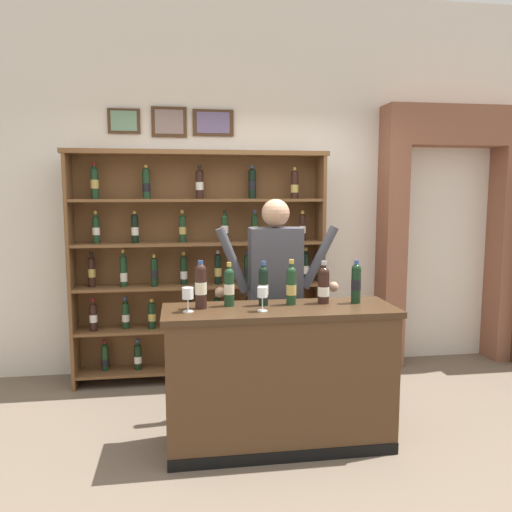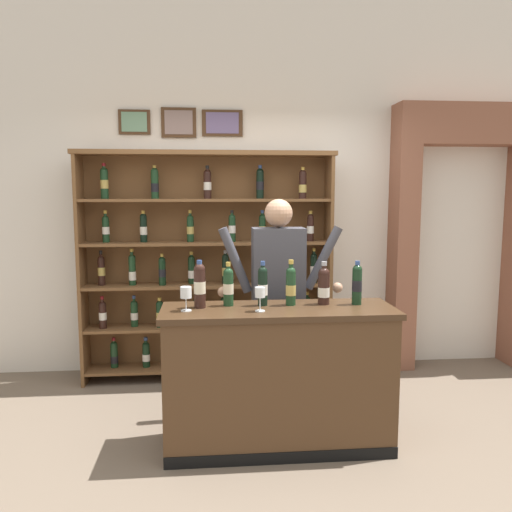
% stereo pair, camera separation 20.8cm
% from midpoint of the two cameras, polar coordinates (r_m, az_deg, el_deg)
% --- Properties ---
extents(ground_plane, '(14.00, 14.00, 0.02)m').
position_cam_midpoint_polar(ground_plane, '(3.74, 2.00, -20.61)').
color(ground_plane, '#6B5B4C').
extents(back_wall, '(12.00, 0.19, 3.59)m').
position_cam_midpoint_polar(back_wall, '(5.03, -0.38, 7.88)').
color(back_wall, silver).
rests_on(back_wall, ground).
extents(wine_shelf, '(2.32, 0.32, 2.10)m').
position_cam_midpoint_polar(wine_shelf, '(4.70, -4.18, -0.60)').
color(wine_shelf, brown).
rests_on(wine_shelf, ground).
extents(archway_doorway, '(1.42, 0.45, 2.57)m').
position_cam_midpoint_polar(archway_doorway, '(5.52, 22.80, 3.67)').
color(archway_doorway, brown).
rests_on(archway_doorway, ground).
extents(tasting_counter, '(1.56, 0.52, 0.97)m').
position_cam_midpoint_polar(tasting_counter, '(3.56, 4.21, -13.44)').
color(tasting_counter, '#4C331E').
rests_on(tasting_counter, ground).
extents(shopkeeper, '(0.97, 0.22, 1.68)m').
position_cam_midpoint_polar(shopkeeper, '(3.93, 4.03, -3.08)').
color(shopkeeper, '#2D3347').
rests_on(shopkeeper, ground).
extents(tasting_bottle_rosso, '(0.08, 0.08, 0.32)m').
position_cam_midpoint_polar(tasting_bottle_rosso, '(3.40, -4.58, -3.19)').
color(tasting_bottle_rosso, black).
rests_on(tasting_bottle_rosso, tasting_counter).
extents(tasting_bottle_vin_santo, '(0.07, 0.07, 0.30)m').
position_cam_midpoint_polar(tasting_bottle_vin_santo, '(3.45, -1.39, -3.32)').
color(tasting_bottle_vin_santo, '#19381E').
rests_on(tasting_bottle_vin_santo, tasting_counter).
extents(tasting_bottle_prosecco, '(0.07, 0.07, 0.30)m').
position_cam_midpoint_polar(tasting_bottle_prosecco, '(3.46, 2.48, -3.28)').
color(tasting_bottle_prosecco, black).
rests_on(tasting_bottle_prosecco, tasting_counter).
extents(tasting_bottle_riserva, '(0.07, 0.07, 0.31)m').
position_cam_midpoint_polar(tasting_bottle_riserva, '(3.48, 5.63, -3.24)').
color(tasting_bottle_riserva, '#19381E').
rests_on(tasting_bottle_riserva, tasting_counter).
extents(tasting_bottle_chianti, '(0.08, 0.08, 0.30)m').
position_cam_midpoint_polar(tasting_bottle_chianti, '(3.54, 9.27, -3.27)').
color(tasting_bottle_chianti, black).
rests_on(tasting_bottle_chianti, tasting_counter).
extents(tasting_bottle_brunello, '(0.07, 0.07, 0.30)m').
position_cam_midpoint_polar(tasting_bottle_brunello, '(3.58, 12.87, -2.99)').
color(tasting_bottle_brunello, black).
rests_on(tasting_bottle_brunello, tasting_counter).
extents(wine_glass_center, '(0.07, 0.07, 0.16)m').
position_cam_midpoint_polar(wine_glass_center, '(3.29, 2.29, -4.23)').
color(wine_glass_center, silver).
rests_on(wine_glass_center, tasting_counter).
extents(wine_glass_spare, '(0.07, 0.07, 0.16)m').
position_cam_midpoint_polar(wine_glass_spare, '(3.32, -6.07, -4.21)').
color(wine_glass_spare, silver).
rests_on(wine_glass_spare, tasting_counter).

